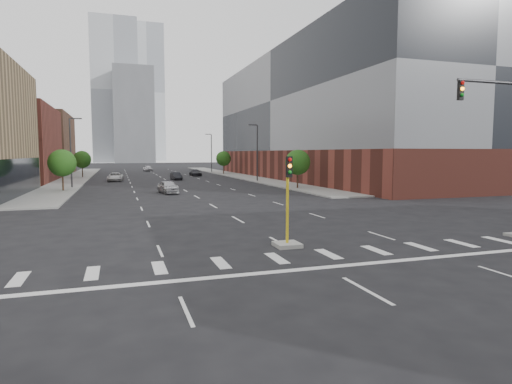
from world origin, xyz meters
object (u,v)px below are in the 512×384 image
car_far_left (115,177)px  median_traffic_signal (288,227)px  car_mid_right (176,176)px  car_distant (148,168)px  car_deep_right (195,173)px  car_near_left (168,187)px

car_far_left → median_traffic_signal: bearing=-77.5°
car_mid_right → car_far_left: (-9.83, -0.50, 0.04)m
car_distant → car_deep_right: bearing=-82.4°
median_traffic_signal → car_distant: size_ratio=1.01×
car_deep_right → car_mid_right: bearing=-116.8°
median_traffic_signal → car_far_left: (-8.18, 54.01, -0.27)m
car_far_left → car_distant: (7.63, 38.09, 0.04)m
car_deep_right → car_near_left: bearing=-106.5°
car_mid_right → car_distant: 37.66m
car_near_left → car_far_left: size_ratio=0.84×
car_near_left → car_deep_right: bearing=66.7°
car_near_left → car_far_left: 24.68m
car_mid_right → car_deep_right: size_ratio=0.87×
median_traffic_signal → car_distant: bearing=90.3°
car_mid_right → car_distant: size_ratio=0.92×
car_far_left → car_near_left: bearing=-72.5°
median_traffic_signal → car_near_left: median_traffic_signal is taller
median_traffic_signal → car_distant: 92.10m
median_traffic_signal → car_deep_right: median_traffic_signal is taller
median_traffic_signal → car_deep_right: (7.00, 66.03, -0.30)m
median_traffic_signal → car_deep_right: bearing=83.9°
median_traffic_signal → car_far_left: median_traffic_signal is taller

